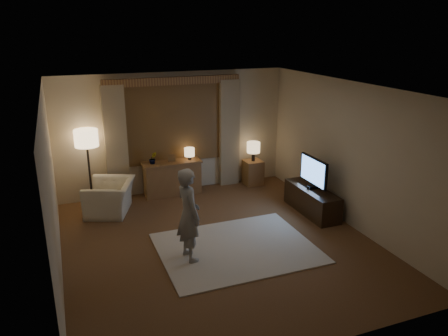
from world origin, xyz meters
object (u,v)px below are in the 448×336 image
tv_stand (312,201)px  armchair (110,197)px  side_table (253,172)px  sideboard (172,179)px  person (189,214)px

tv_stand → armchair: bearing=158.8°
side_table → tv_stand: 1.94m
sideboard → tv_stand: bearing=-40.4°
sideboard → tv_stand: (2.29, -1.95, -0.10)m
tv_stand → person: size_ratio=0.94×
armchair → side_table: armchair is taller
sideboard → person: (-0.47, -2.81, 0.41)m
armchair → side_table: size_ratio=1.74×
tv_stand → side_table: bearing=101.7°
sideboard → side_table: (1.90, -0.05, -0.07)m
armchair → person: bearing=42.6°
sideboard → person: size_ratio=0.81×
side_table → armchair: bearing=-171.8°
side_table → person: person is taller
armchair → tv_stand: (3.68, -1.42, -0.07)m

